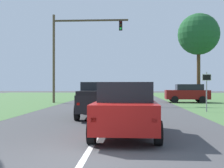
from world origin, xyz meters
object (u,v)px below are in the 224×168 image
at_px(red_suv_near, 126,108).
at_px(pickup_truck_lead, 99,99).
at_px(traffic_light, 72,45).
at_px(keep_moving_sign, 207,86).
at_px(crossing_suv_far, 188,93).
at_px(oak_tree_right, 199,35).

bearing_deg(red_suv_near, pickup_truck_lead, 105.29).
distance_m(pickup_truck_lead, traffic_light, 13.62).
xyz_separation_m(pickup_truck_lead, keep_moving_sign, (6.74, 3.47, 0.68)).
relative_size(red_suv_near, crossing_suv_far, 1.10).
bearing_deg(traffic_light, pickup_truck_lead, -72.34).
bearing_deg(traffic_light, oak_tree_right, 10.11).
relative_size(red_suv_near, pickup_truck_lead, 0.91).
distance_m(pickup_truck_lead, crossing_suv_far, 15.32).
xyz_separation_m(pickup_truck_lead, traffic_light, (-3.88, 12.20, 4.65)).
bearing_deg(traffic_light, keep_moving_sign, -39.41).
relative_size(red_suv_near, traffic_light, 0.55).
xyz_separation_m(red_suv_near, oak_tree_right, (7.33, 20.11, 5.96)).
xyz_separation_m(keep_moving_sign, crossing_suv_far, (0.77, 9.88, -0.71)).
bearing_deg(oak_tree_right, traffic_light, -169.89).
bearing_deg(red_suv_near, oak_tree_right, 69.98).
distance_m(red_suv_near, keep_moving_sign, 10.51).
bearing_deg(pickup_truck_lead, traffic_light, 107.66).
xyz_separation_m(red_suv_near, traffic_light, (-5.43, 17.84, 4.65)).
bearing_deg(pickup_truck_lead, crossing_suv_far, 60.62).
distance_m(keep_moving_sign, crossing_suv_far, 9.93).
bearing_deg(traffic_light, crossing_suv_far, 5.74).
height_order(red_suv_near, pickup_truck_lead, pickup_truck_lead).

